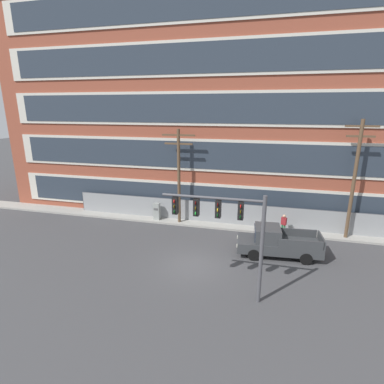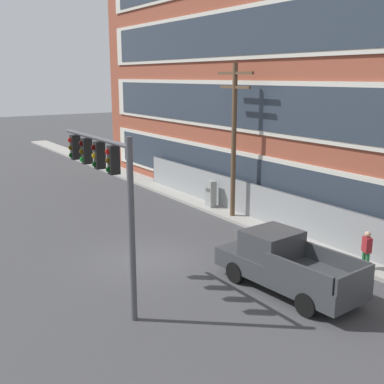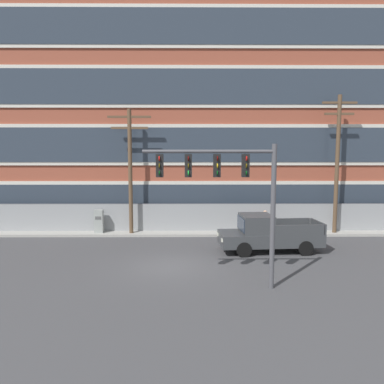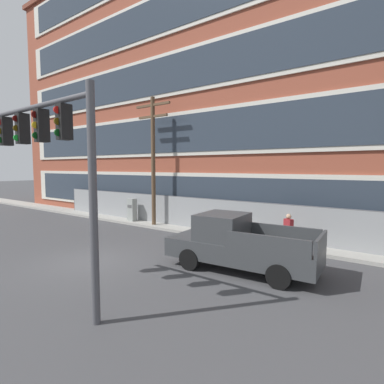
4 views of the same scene
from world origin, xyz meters
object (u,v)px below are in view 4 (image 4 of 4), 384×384
object	(u,v)px
electrical_cabinet	(132,211)
pedestrian_near_cabinet	(288,229)
utility_pole_near_corner	(153,155)
pickup_truck_dark_grey	(238,244)
traffic_signal_mast	(51,148)

from	to	relation	value
electrical_cabinet	pedestrian_near_cabinet	world-z (taller)	pedestrian_near_cabinet
electrical_cabinet	pedestrian_near_cabinet	bearing A→B (deg)	-1.76
utility_pole_near_corner	electrical_cabinet	bearing A→B (deg)	177.74
electrical_cabinet	pedestrian_near_cabinet	size ratio (longest dim) A/B	1.00
utility_pole_near_corner	pickup_truck_dark_grey	bearing A→B (deg)	-26.45
pickup_truck_dark_grey	pedestrian_near_cabinet	world-z (taller)	pickup_truck_dark_grey
traffic_signal_mast	utility_pole_near_corner	world-z (taller)	utility_pole_near_corner
pickup_truck_dark_grey	utility_pole_near_corner	distance (m)	9.77
pedestrian_near_cabinet	electrical_cabinet	bearing A→B (deg)	178.24
traffic_signal_mast	pedestrian_near_cabinet	xyz separation A→B (m)	(3.41, 9.32, -3.37)
traffic_signal_mast	pickup_truck_dark_grey	xyz separation A→B (m)	(2.78, 5.53, -3.38)
utility_pole_near_corner	electrical_cabinet	xyz separation A→B (m)	(-2.13, 0.08, -3.75)
pickup_truck_dark_grey	utility_pole_near_corner	size ratio (longest dim) A/B	0.70
traffic_signal_mast	pedestrian_near_cabinet	distance (m)	10.48
pickup_truck_dark_grey	pedestrian_near_cabinet	size ratio (longest dim) A/B	3.39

